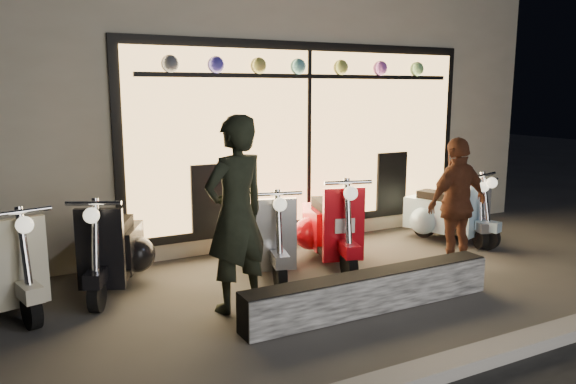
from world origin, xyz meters
name	(u,v)px	position (x,y,z in m)	size (l,w,h in m)	color
ground	(332,291)	(0.00, 0.00, 0.00)	(40.00, 40.00, 0.00)	#383533
kerb	(465,362)	(0.00, -2.00, 0.06)	(40.00, 0.25, 0.12)	slate
shop_building	(187,96)	(0.00, 4.98, 2.10)	(10.20, 6.23, 4.20)	beige
graffiti_barrier	(371,291)	(0.06, -0.65, 0.20)	(2.84, 0.28, 0.40)	black
scooter_silver	(267,236)	(-0.28, 1.06, 0.42)	(0.73, 1.48, 1.06)	black
scooter_red	(329,226)	(0.60, 1.01, 0.45)	(0.79, 1.58, 1.13)	black
scooter_black	(115,249)	(-2.08, 1.33, 0.43)	(0.90, 1.47, 1.08)	black
scooter_cream	(5,265)	(-3.21, 1.24, 0.44)	(0.72, 1.53, 1.08)	black
scooter_blue	(440,213)	(2.59, 1.09, 0.41)	(0.75, 1.44, 1.03)	black
scooter_grey	(459,212)	(2.99, 1.12, 0.38)	(0.71, 1.33, 0.96)	black
man	(236,214)	(-1.13, 0.03, 0.99)	(0.72, 0.47, 1.98)	black
woman	(457,204)	(1.80, -0.02, 0.83)	(0.97, 0.40, 1.65)	brown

